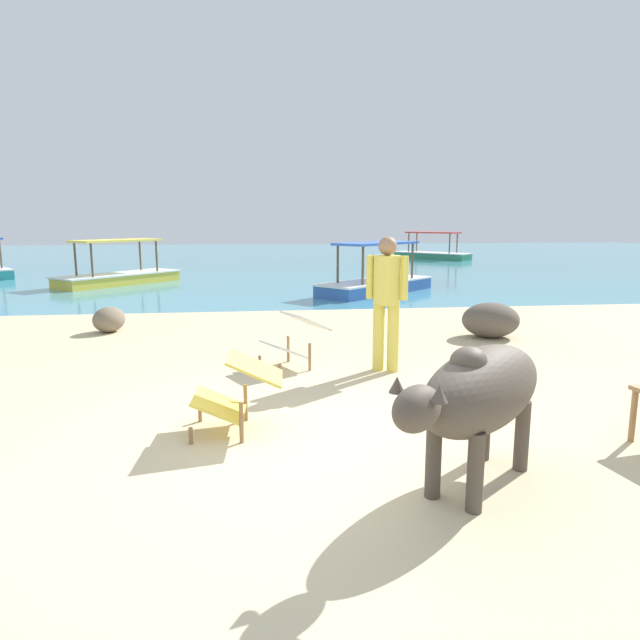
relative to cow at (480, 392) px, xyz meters
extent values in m
cube|color=#CCB78E|center=(-0.92, 0.75, -0.69)|extent=(18.00, 14.00, 0.04)
cube|color=teal|center=(-0.92, 22.75, -0.71)|extent=(60.00, 36.00, 0.03)
cylinder|color=#4C4238|center=(-0.15, -0.34, -0.41)|extent=(0.10, 0.10, 0.52)
cylinder|color=#4C4238|center=(-0.35, -0.13, -0.41)|extent=(0.10, 0.10, 0.52)
cylinder|color=#4C4238|center=(0.42, 0.20, -0.41)|extent=(0.10, 0.10, 0.52)
cylinder|color=#4C4238|center=(0.22, 0.41, -0.41)|extent=(0.10, 0.10, 0.52)
ellipsoid|color=#4C4238|center=(0.04, 0.03, 0.01)|extent=(1.40, 1.36, 0.57)
ellipsoid|color=#4C4238|center=(-0.61, -0.57, 0.10)|extent=(0.43, 0.43, 0.27)
cone|color=#4C4238|center=(-0.52, -0.67, 0.22)|extent=(0.13, 0.13, 0.10)
cone|color=#4C4238|center=(-0.70, -0.47, 0.22)|extent=(0.13, 0.13, 0.10)
ellipsoid|color=#4C4238|center=(-0.15, -0.14, 0.25)|extent=(0.35, 0.35, 0.19)
cylinder|color=olive|center=(1.59, 0.59, -0.45)|extent=(0.05, 0.05, 0.44)
cylinder|color=olive|center=(-2.03, 0.97, -0.60)|extent=(0.04, 0.04, 0.14)
cylinder|color=olive|center=(-2.00, 1.49, -0.60)|extent=(0.04, 0.04, 0.14)
cylinder|color=olive|center=(-1.62, 0.95, -0.50)|extent=(0.04, 0.04, 0.34)
cylinder|color=olive|center=(-1.59, 1.46, -0.50)|extent=(0.04, 0.04, 0.34)
cube|color=#EFD14C|center=(-1.81, 1.22, -0.43)|extent=(0.46, 0.54, 0.21)
cube|color=#EFD14C|center=(-1.50, 1.20, -0.10)|extent=(0.49, 0.55, 0.23)
cylinder|color=olive|center=(-1.20, 2.93, -0.60)|extent=(0.04, 0.04, 0.14)
cylinder|color=olive|center=(-1.44, 3.39, -0.60)|extent=(0.04, 0.04, 0.14)
cylinder|color=olive|center=(-0.83, 3.11, -0.50)|extent=(0.04, 0.04, 0.34)
cylinder|color=olive|center=(-1.07, 3.58, -0.50)|extent=(0.04, 0.04, 0.34)
cube|color=silver|center=(-1.14, 3.25, -0.43)|extent=(0.62, 0.66, 0.21)
cube|color=silver|center=(-0.86, 3.39, -0.10)|extent=(0.65, 0.67, 0.23)
cylinder|color=#DBC64C|center=(0.00, 3.05, -0.26)|extent=(0.14, 0.14, 0.82)
cylinder|color=#DBC64C|center=(0.16, 2.97, -0.26)|extent=(0.14, 0.14, 0.82)
cylinder|color=#DBC64C|center=(0.08, 3.01, 0.44)|extent=(0.32, 0.32, 0.58)
cylinder|color=#DBC64C|center=(-0.11, 3.11, 0.47)|extent=(0.09, 0.09, 0.52)
cylinder|color=#DBC64C|center=(0.27, 2.91, 0.47)|extent=(0.09, 0.09, 0.52)
sphere|color=#997051|center=(0.08, 3.01, 0.84)|extent=(0.22, 0.22, 0.22)
ellipsoid|color=#756651|center=(-3.86, 5.89, -0.46)|extent=(0.67, 0.72, 0.42)
ellipsoid|color=brown|center=(2.18, 4.75, -0.40)|extent=(0.92, 0.81, 0.55)
cube|color=#338E66|center=(7.07, 22.62, -0.56)|extent=(3.28, 3.36, 0.28)
cube|color=white|center=(7.07, 22.62, -0.40)|extent=(3.37, 3.45, 0.04)
cylinder|color=brown|center=(6.04, 23.14, 0.06)|extent=(0.06, 0.06, 0.95)
cylinder|color=brown|center=(6.60, 23.67, 0.06)|extent=(0.06, 0.06, 0.95)
cylinder|color=brown|center=(7.54, 21.58, 0.06)|extent=(0.06, 0.06, 0.95)
cylinder|color=brown|center=(8.09, 22.11, 0.06)|extent=(0.06, 0.06, 0.95)
cube|color=red|center=(7.07, 22.62, 0.56)|extent=(2.42, 2.47, 0.06)
cylinder|color=brown|center=(-9.49, 15.54, 0.06)|extent=(0.06, 0.06, 0.95)
cube|color=gold|center=(-5.37, 13.30, -0.56)|extent=(3.22, 3.42, 0.28)
cube|color=white|center=(-5.37, 13.30, -0.40)|extent=(3.31, 3.51, 0.04)
cylinder|color=brown|center=(-5.80, 12.24, 0.06)|extent=(0.06, 0.06, 0.95)
cylinder|color=brown|center=(-6.37, 12.75, 0.06)|extent=(0.06, 0.06, 0.95)
cylinder|color=brown|center=(-4.36, 13.85, 0.06)|extent=(0.06, 0.06, 0.95)
cylinder|color=brown|center=(-4.94, 14.37, 0.06)|extent=(0.06, 0.06, 0.95)
cube|color=#EFD14C|center=(-5.37, 13.30, 0.56)|extent=(2.37, 2.50, 0.06)
cube|color=#3866B7|center=(1.64, 10.53, -0.56)|extent=(3.42, 3.21, 0.28)
cube|color=white|center=(1.64, 10.53, -0.40)|extent=(3.51, 3.30, 0.04)
cylinder|color=brown|center=(2.19, 11.53, 0.06)|extent=(0.06, 0.06, 0.95)
cylinder|color=brown|center=(2.70, 10.96, 0.06)|extent=(0.06, 0.06, 0.95)
cylinder|color=brown|center=(0.57, 10.10, 0.06)|extent=(0.06, 0.06, 0.95)
cylinder|color=brown|center=(1.08, 9.52, 0.06)|extent=(0.06, 0.06, 0.95)
cube|color=#3D66C6|center=(1.64, 10.53, 0.56)|extent=(2.51, 2.37, 0.06)
camera|label=1|loc=(-1.50, -3.46, 1.14)|focal=31.37mm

